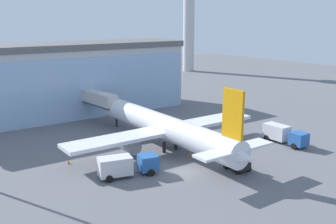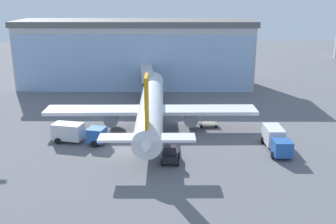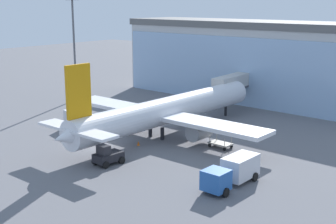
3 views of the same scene
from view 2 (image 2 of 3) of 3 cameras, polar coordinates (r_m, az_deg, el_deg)
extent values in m
plane|color=slate|center=(51.57, -6.25, -5.63)|extent=(240.00, 240.00, 0.00)
cube|color=#B8B8B8|center=(86.78, -4.64, 8.11)|extent=(50.00, 14.52, 12.97)
cube|color=#96B6DA|center=(80.65, -5.01, 6.96)|extent=(48.49, 2.40, 11.67)
cube|color=#5C5C5C|center=(85.99, -4.75, 12.77)|extent=(51.00, 14.81, 1.20)
cube|color=beige|center=(77.59, -3.14, 5.70)|extent=(2.90, 11.89, 2.40)
cube|color=#3F3F47|center=(77.80, -3.13, 4.94)|extent=(2.94, 11.89, 0.30)
cylinder|color=#4C4C51|center=(82.51, -3.24, 4.31)|extent=(0.70, 0.70, 3.44)
cylinder|color=silver|center=(59.78, -2.43, 1.06)|extent=(4.43, 33.40, 3.54)
cone|color=silver|center=(75.94, -2.03, 4.50)|extent=(3.62, 3.09, 3.54)
cone|color=silver|center=(44.00, -3.11, -4.86)|extent=(3.30, 4.08, 3.19)
cube|color=silver|center=(58.28, -2.47, 0.28)|extent=(31.29, 5.03, 0.50)
cube|color=silver|center=(44.74, -3.07, -3.76)|extent=(11.06, 2.69, 0.30)
cube|color=orange|center=(43.93, -3.12, 1.57)|extent=(0.44, 3.21, 5.86)
cylinder|color=gray|center=(59.65, -8.14, -0.84)|extent=(2.18, 3.25, 2.10)
cylinder|color=gray|center=(59.25, 3.30, -0.82)|extent=(2.18, 3.25, 2.10)
cylinder|color=black|center=(58.05, -3.53, -2.10)|extent=(0.50, 0.50, 1.60)
cylinder|color=black|center=(57.98, -1.43, -2.10)|extent=(0.50, 0.50, 1.60)
cylinder|color=black|center=(73.63, -2.07, 2.04)|extent=(0.40, 0.40, 1.60)
cube|color=#2659A5|center=(53.72, -10.29, -3.27)|extent=(2.70, 2.70, 1.90)
cube|color=silver|center=(55.42, -14.30, -2.73)|extent=(4.44, 3.17, 2.20)
cylinder|color=black|center=(55.00, -9.79, -3.81)|extent=(0.95, 0.52, 0.90)
cylinder|color=black|center=(53.12, -10.70, -4.62)|extent=(0.95, 0.52, 0.90)
cylinder|color=black|center=(57.15, -14.62, -3.33)|extent=(0.95, 0.52, 0.90)
cylinder|color=black|center=(55.34, -15.66, -4.08)|extent=(0.95, 0.52, 0.90)
cube|color=#2659A5|center=(50.47, 16.24, -5.03)|extent=(2.26, 2.26, 1.90)
cube|color=silver|center=(54.18, 15.03, -3.24)|extent=(2.31, 4.06, 2.20)
cylinder|color=black|center=(51.14, 17.34, -5.99)|extent=(0.33, 0.91, 0.90)
cylinder|color=black|center=(50.52, 14.95, -6.07)|extent=(0.33, 0.91, 0.90)
cylinder|color=black|center=(55.75, 15.77, -3.93)|extent=(0.33, 0.91, 0.90)
cylinder|color=black|center=(55.18, 13.57, -3.98)|extent=(0.33, 0.91, 0.90)
cube|color=#9E998C|center=(60.46, 5.86, -1.66)|extent=(2.88, 1.75, 0.16)
cylinder|color=black|center=(59.79, 4.84, -2.15)|extent=(0.45, 0.14, 0.44)
cylinder|color=#9E998C|center=(59.53, 4.86, -1.39)|extent=(0.08, 0.08, 0.90)
cylinder|color=black|center=(61.15, 4.76, -1.71)|extent=(0.45, 0.14, 0.44)
cylinder|color=#9E998C|center=(60.89, 4.78, -0.97)|extent=(0.08, 0.08, 0.90)
cylinder|color=black|center=(59.98, 6.98, -2.15)|extent=(0.45, 0.14, 0.44)
cylinder|color=#9E998C|center=(59.72, 7.00, -1.40)|extent=(0.08, 0.08, 0.90)
cylinder|color=black|center=(61.34, 6.85, -1.71)|extent=(0.45, 0.14, 0.44)
cylinder|color=#9E998C|center=(61.08, 6.87, -0.97)|extent=(0.08, 0.08, 0.90)
cube|color=black|center=(47.76, 0.38, -6.31)|extent=(2.09, 3.35, 0.90)
cube|color=#26262B|center=(46.80, 0.34, -5.54)|extent=(1.49, 1.13, 1.00)
cylinder|color=black|center=(49.02, -0.61, -6.25)|extent=(0.42, 0.83, 0.80)
cylinder|color=black|center=(48.93, 1.50, -6.30)|extent=(0.42, 0.83, 0.80)
cylinder|color=black|center=(46.97, -0.80, -7.32)|extent=(0.42, 0.83, 0.80)
cylinder|color=black|center=(46.88, 1.41, -7.37)|extent=(0.42, 0.83, 0.80)
cone|color=orange|center=(54.57, -2.15, -3.93)|extent=(0.36, 0.36, 0.55)
cone|color=orange|center=(63.72, -15.08, -1.42)|extent=(0.36, 0.36, 0.55)
camera|label=1|loc=(35.62, -73.46, 3.88)|focal=42.00mm
camera|label=3|loc=(39.13, 73.00, 1.77)|focal=50.00mm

